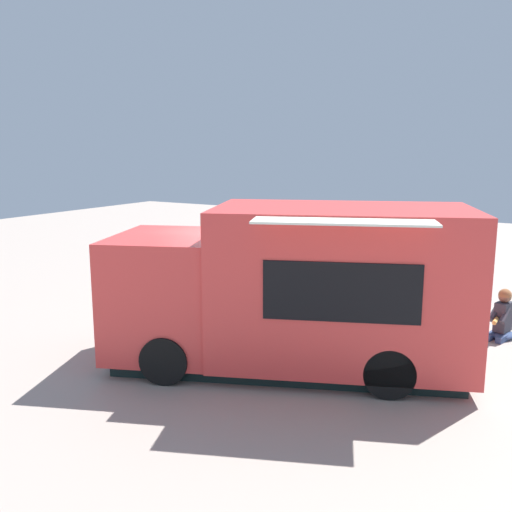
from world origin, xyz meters
TOP-DOWN VIEW (x-y plane):
  - ground_plane at (0.00, 0.00)m, footprint 40.00×40.00m
  - food_truck at (-0.60, -1.02)m, footprint 4.11×5.99m
  - person_customer at (2.51, -3.71)m, footprint 0.79×0.57m
  - planter_flowering_near at (2.48, 2.19)m, footprint 0.43×0.43m
  - planter_flowering_far at (1.17, 3.84)m, footprint 0.59×0.59m
  - trash_bin at (4.17, 2.72)m, footprint 0.44×0.44m

SIDE VIEW (x-z plane):
  - ground_plane at x=0.00m, z-range 0.00..0.00m
  - planter_flowering_near at x=2.48m, z-range 0.00..0.63m
  - person_customer at x=2.51m, z-range -0.09..0.85m
  - planter_flowering_far at x=1.17m, z-range 0.01..0.81m
  - trash_bin at x=4.17m, z-range 0.01..1.02m
  - food_truck at x=-0.60m, z-range -0.05..2.53m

